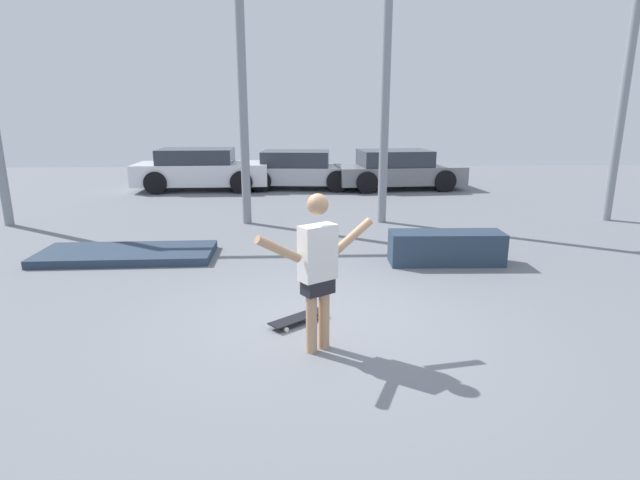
{
  "coord_description": "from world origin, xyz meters",
  "views": [
    {
      "loc": [
        -0.33,
        -5.59,
        2.51
      ],
      "look_at": [
        -0.06,
        1.14,
        0.77
      ],
      "focal_mm": 28.0,
      "sensor_mm": 36.0,
      "label": 1
    }
  ],
  "objects_px": {
    "skateboard": "(298,318)",
    "grind_box": "(446,248)",
    "skateboarder": "(318,265)",
    "parked_car_grey": "(397,170)",
    "parked_car_silver": "(299,170)",
    "manual_pad": "(127,254)",
    "parked_car_white": "(201,170)"
  },
  "relations": [
    {
      "from": "parked_car_grey",
      "to": "skateboarder",
      "type": "bearing_deg",
      "value": -109.96
    },
    {
      "from": "manual_pad",
      "to": "parked_car_white",
      "type": "xyz_separation_m",
      "value": [
        -0.17,
        7.96,
        0.59
      ]
    },
    {
      "from": "parked_car_grey",
      "to": "skateboard",
      "type": "bearing_deg",
      "value": -111.95
    },
    {
      "from": "manual_pad",
      "to": "parked_car_grey",
      "type": "distance_m",
      "value": 10.16
    },
    {
      "from": "skateboarder",
      "to": "parked_car_silver",
      "type": "distance_m",
      "value": 11.79
    },
    {
      "from": "skateboarder",
      "to": "parked_car_silver",
      "type": "bearing_deg",
      "value": 57.45
    },
    {
      "from": "skateboard",
      "to": "parked_car_white",
      "type": "bearing_deg",
      "value": 67.0
    },
    {
      "from": "parked_car_white",
      "to": "skateboard",
      "type": "bearing_deg",
      "value": -75.36
    },
    {
      "from": "skateboarder",
      "to": "parked_car_grey",
      "type": "distance_m",
      "value": 11.99
    },
    {
      "from": "parked_car_white",
      "to": "parked_car_silver",
      "type": "bearing_deg",
      "value": 1.57
    },
    {
      "from": "grind_box",
      "to": "parked_car_silver",
      "type": "xyz_separation_m",
      "value": [
        -2.48,
        8.7,
        0.34
      ]
    },
    {
      "from": "parked_car_white",
      "to": "parked_car_silver",
      "type": "height_order",
      "value": "parked_car_white"
    },
    {
      "from": "grind_box",
      "to": "parked_car_grey",
      "type": "height_order",
      "value": "parked_car_grey"
    },
    {
      "from": "parked_car_white",
      "to": "parked_car_silver",
      "type": "relative_size",
      "value": 1.06
    },
    {
      "from": "parked_car_silver",
      "to": "parked_car_grey",
      "type": "xyz_separation_m",
      "value": [
        3.26,
        -0.2,
        0.02
      ]
    },
    {
      "from": "parked_car_white",
      "to": "parked_car_grey",
      "type": "distance_m",
      "value": 6.48
    },
    {
      "from": "manual_pad",
      "to": "skateboarder",
      "type": "bearing_deg",
      "value": -48.3
    },
    {
      "from": "grind_box",
      "to": "skateboarder",
      "type": "bearing_deg",
      "value": -126.47
    },
    {
      "from": "skateboarder",
      "to": "skateboard",
      "type": "height_order",
      "value": "skateboarder"
    },
    {
      "from": "skateboarder",
      "to": "manual_pad",
      "type": "relative_size",
      "value": 0.57
    },
    {
      "from": "manual_pad",
      "to": "parked_car_silver",
      "type": "relative_size",
      "value": 0.73
    },
    {
      "from": "parked_car_white",
      "to": "parked_car_grey",
      "type": "xyz_separation_m",
      "value": [
        6.48,
        -0.02,
        -0.03
      ]
    },
    {
      "from": "skateboarder",
      "to": "parked_car_grey",
      "type": "height_order",
      "value": "skateboarder"
    },
    {
      "from": "grind_box",
      "to": "parked_car_silver",
      "type": "distance_m",
      "value": 9.05
    },
    {
      "from": "skateboard",
      "to": "grind_box",
      "type": "height_order",
      "value": "grind_box"
    },
    {
      "from": "skateboarder",
      "to": "parked_car_grey",
      "type": "relative_size",
      "value": 0.4
    },
    {
      "from": "skateboard",
      "to": "parked_car_silver",
      "type": "xyz_separation_m",
      "value": [
        0.03,
        11.07,
        0.55
      ]
    },
    {
      "from": "skateboarder",
      "to": "manual_pad",
      "type": "xyz_separation_m",
      "value": [
        -3.24,
        3.64,
        -0.89
      ]
    },
    {
      "from": "grind_box",
      "to": "parked_car_white",
      "type": "height_order",
      "value": "parked_car_white"
    },
    {
      "from": "skateboarder",
      "to": "skateboard",
      "type": "xyz_separation_m",
      "value": [
        -0.22,
        0.71,
        -0.9
      ]
    },
    {
      "from": "parked_car_grey",
      "to": "parked_car_silver",
      "type": "bearing_deg",
      "value": 171.34
    },
    {
      "from": "grind_box",
      "to": "parked_car_grey",
      "type": "bearing_deg",
      "value": 84.72
    }
  ]
}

